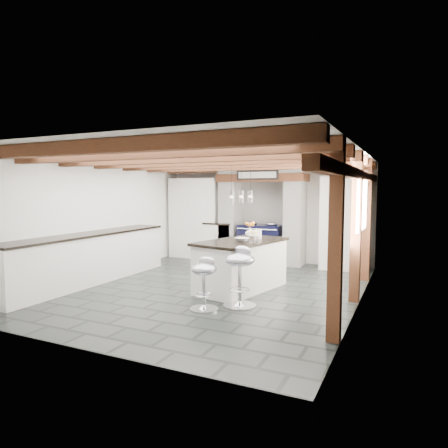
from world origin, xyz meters
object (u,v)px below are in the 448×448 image
at_px(bar_stool_near, 240,270).
at_px(bar_stool_far, 204,277).
at_px(kitchen_island, 241,264).
at_px(range_cooker, 261,243).

height_order(bar_stool_near, bar_stool_far, bar_stool_near).
height_order(kitchen_island, bar_stool_far, kitchen_island).
bearing_deg(kitchen_island, bar_stool_near, -55.51).
xyz_separation_m(kitchen_island, bar_stool_near, (0.38, -0.96, 0.12)).
bearing_deg(range_cooker, bar_stool_far, -82.19).
bearing_deg(bar_stool_far, bar_stool_near, 43.52).
bearing_deg(kitchen_island, bar_stool_far, -78.26).
height_order(range_cooker, bar_stool_near, range_cooker).
relative_size(range_cooker, kitchen_island, 0.53).
xyz_separation_m(range_cooker, bar_stool_near, (0.94, -3.50, 0.09)).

